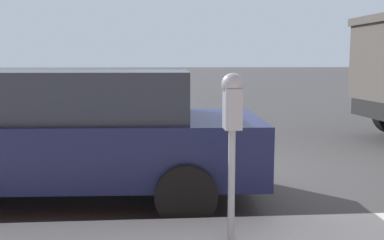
{
  "coord_description": "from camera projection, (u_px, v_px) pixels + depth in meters",
  "views": [
    {
      "loc": [
        -6.43,
        0.93,
        1.68
      ],
      "look_at": [
        -2.26,
        0.6,
        1.13
      ],
      "focal_mm": 42.0,
      "sensor_mm": 36.0,
      "label": 1
    }
  ],
  "objects": [
    {
      "name": "ground_plane",
      "position": [
        221.0,
        175.0,
        6.64
      ],
      "size": [
        220.0,
        220.0,
        0.0
      ],
      "primitive_type": "plane",
      "color": "#3D3A3A"
    },
    {
      "name": "parking_meter",
      "position": [
        232.0,
        114.0,
        3.75
      ],
      "size": [
        0.21,
        0.19,
        1.43
      ],
      "color": "gray",
      "rests_on": "sidewalk"
    },
    {
      "name": "car_navy",
      "position": [
        66.0,
        133.0,
        5.38
      ],
      "size": [
        2.22,
        4.8,
        1.56
      ],
      "rotation": [
        0.0,
        0.0,
        -0.04
      ],
      "color": "#14193D",
      "rests_on": "ground_plane"
    }
  ]
}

